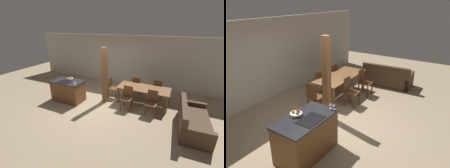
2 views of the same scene
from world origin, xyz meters
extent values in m
plane|color=#9E896B|center=(0.00, 0.00, 0.00)|extent=(16.00, 16.00, 0.00)
cube|color=beige|center=(0.00, 2.83, 1.35)|extent=(11.20, 0.08, 2.70)
cube|color=brown|center=(-1.35, -0.25, 0.44)|extent=(1.36, 0.75, 0.88)
cube|color=#232328|center=(-1.35, -0.25, 0.90)|extent=(1.40, 0.79, 0.04)
cube|color=black|center=(-1.35, -0.40, 0.93)|extent=(0.56, 0.40, 0.01)
cylinder|color=silver|center=(-1.38, -0.02, 0.96)|extent=(0.27, 0.27, 0.05)
sphere|color=red|center=(-1.32, -0.02, 1.01)|extent=(0.08, 0.08, 0.08)
sphere|color=gold|center=(-1.40, 0.04, 1.01)|extent=(0.07, 0.07, 0.07)
sphere|color=#3D8E38|center=(-1.39, -0.07, 1.00)|extent=(0.06, 0.06, 0.06)
cylinder|color=silver|center=(-0.73, -0.56, 0.94)|extent=(0.06, 0.06, 0.00)
cylinder|color=silver|center=(-0.73, -0.56, 0.98)|extent=(0.01, 0.01, 0.08)
cone|color=silver|center=(-0.73, -0.56, 1.06)|extent=(0.08, 0.08, 0.07)
cylinder|color=silver|center=(-0.73, -0.47, 0.94)|extent=(0.06, 0.06, 0.00)
cylinder|color=silver|center=(-0.73, -0.47, 0.98)|extent=(0.01, 0.01, 0.08)
cone|color=silver|center=(-0.73, -0.47, 1.06)|extent=(0.08, 0.08, 0.07)
cube|color=brown|center=(1.76, 0.87, 0.72)|extent=(2.16, 0.92, 0.03)
cube|color=brown|center=(0.75, 0.47, 0.35)|extent=(0.07, 0.07, 0.71)
cube|color=brown|center=(2.78, 0.47, 0.35)|extent=(0.07, 0.07, 0.71)
cube|color=brown|center=(0.75, 1.26, 0.35)|extent=(0.07, 0.07, 0.71)
cube|color=brown|center=(2.78, 1.26, 0.35)|extent=(0.07, 0.07, 0.71)
cube|color=brown|center=(1.28, 0.11, 0.46)|extent=(0.40, 0.40, 0.02)
cube|color=brown|center=(1.28, 0.30, 0.71)|extent=(0.38, 0.02, 0.47)
cube|color=brown|center=(1.10, -0.07, 0.23)|extent=(0.04, 0.04, 0.45)
cube|color=brown|center=(1.46, -0.07, 0.23)|extent=(0.04, 0.04, 0.45)
cube|color=brown|center=(1.10, 0.28, 0.23)|extent=(0.04, 0.04, 0.45)
cube|color=brown|center=(1.46, 0.28, 0.23)|extent=(0.04, 0.04, 0.45)
cube|color=brown|center=(2.25, 0.11, 0.46)|extent=(0.40, 0.40, 0.02)
cube|color=brown|center=(2.25, 0.30, 0.71)|extent=(0.38, 0.02, 0.47)
cube|color=brown|center=(2.07, -0.07, 0.23)|extent=(0.04, 0.04, 0.45)
cube|color=brown|center=(2.43, -0.07, 0.23)|extent=(0.04, 0.04, 0.45)
cube|color=brown|center=(2.07, 0.28, 0.23)|extent=(0.04, 0.04, 0.45)
cube|color=brown|center=(2.43, 0.28, 0.23)|extent=(0.04, 0.04, 0.45)
cube|color=brown|center=(1.28, 1.63, 0.46)|extent=(0.40, 0.40, 0.02)
cube|color=brown|center=(1.28, 1.44, 0.71)|extent=(0.38, 0.02, 0.47)
cube|color=brown|center=(1.46, 1.80, 0.23)|extent=(0.04, 0.04, 0.45)
cube|color=brown|center=(1.10, 1.80, 0.23)|extent=(0.04, 0.04, 0.45)
cube|color=brown|center=(1.46, 1.45, 0.23)|extent=(0.04, 0.04, 0.45)
cube|color=brown|center=(1.10, 1.45, 0.23)|extent=(0.04, 0.04, 0.45)
cube|color=brown|center=(2.25, 1.63, 0.46)|extent=(0.40, 0.40, 0.02)
cube|color=brown|center=(2.25, 1.44, 0.71)|extent=(0.38, 0.02, 0.47)
cube|color=brown|center=(2.43, 1.80, 0.23)|extent=(0.04, 0.04, 0.45)
cube|color=brown|center=(2.07, 1.80, 0.23)|extent=(0.04, 0.04, 0.45)
cube|color=brown|center=(2.43, 1.45, 0.23)|extent=(0.04, 0.04, 0.45)
cube|color=brown|center=(2.07, 1.45, 0.23)|extent=(0.04, 0.04, 0.45)
cube|color=brown|center=(0.39, 0.87, 0.46)|extent=(0.40, 0.40, 0.02)
cube|color=brown|center=(0.20, 0.87, 0.71)|extent=(0.02, 0.38, 0.47)
cube|color=brown|center=(0.56, 0.69, 0.23)|extent=(0.04, 0.04, 0.45)
cube|color=brown|center=(0.56, 1.04, 0.23)|extent=(0.04, 0.04, 0.45)
cube|color=brown|center=(0.21, 0.69, 0.23)|extent=(0.04, 0.04, 0.45)
cube|color=brown|center=(0.21, 1.04, 0.23)|extent=(0.04, 0.04, 0.45)
cube|color=#473323|center=(3.69, -0.18, 0.23)|extent=(0.96, 1.90, 0.45)
cube|color=#473323|center=(3.33, -0.19, 0.66)|extent=(0.25, 1.87, 0.42)
cube|color=#473323|center=(3.73, -1.04, 0.30)|extent=(0.88, 0.18, 0.59)
cube|color=#473323|center=(3.65, 0.68, 0.30)|extent=(0.88, 0.18, 0.59)
cube|color=brown|center=(0.20, 0.32, 1.20)|extent=(0.19, 0.19, 2.39)
camera|label=1|loc=(2.99, -4.95, 3.22)|focal=24.00mm
camera|label=2|loc=(-4.33, -3.02, 3.28)|focal=35.00mm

